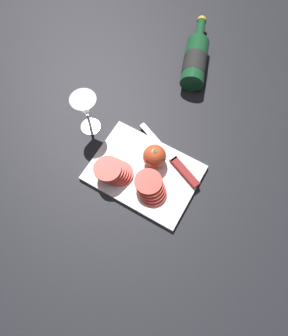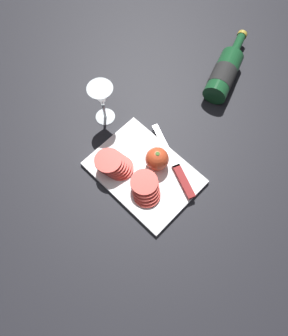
{
  "view_description": "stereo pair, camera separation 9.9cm",
  "coord_description": "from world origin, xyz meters",
  "views": [
    {
      "loc": [
        0.26,
        -0.34,
        0.95
      ],
      "look_at": [
        0.06,
        0.01,
        0.04
      ],
      "focal_mm": 35.0,
      "sensor_mm": 36.0,
      "label": 1
    },
    {
      "loc": [
        0.34,
        -0.28,
        0.95
      ],
      "look_at": [
        0.06,
        0.01,
        0.04
      ],
      "focal_mm": 35.0,
      "sensor_mm": 36.0,
      "label": 2
    }
  ],
  "objects": [
    {
      "name": "tomato_slice_stack_near",
      "position": [
        -0.01,
        -0.04,
        0.04
      ],
      "size": [
        0.11,
        0.1,
        0.05
      ],
      "color": "#D63D33",
      "rests_on": "cutting_board"
    },
    {
      "name": "cutting_board",
      "position": [
        0.06,
        0.01,
        0.01
      ],
      "size": [
        0.33,
        0.24,
        0.01
      ],
      "color": "white",
      "rests_on": "ground_plane"
    },
    {
      "name": "tomato_slice_stack_far",
      "position": [
        0.11,
        -0.03,
        0.04
      ],
      "size": [
        0.11,
        0.1,
        0.04
      ],
      "color": "#D63D33",
      "rests_on": "cutting_board"
    },
    {
      "name": "wine_glass",
      "position": [
        -0.18,
        0.07,
        0.11
      ],
      "size": [
        0.08,
        0.08,
        0.16
      ],
      "color": "silver",
      "rests_on": "ground_plane"
    },
    {
      "name": "whole_tomato",
      "position": [
        0.07,
        0.06,
        0.05
      ],
      "size": [
        0.07,
        0.07,
        0.07
      ],
      "color": "#DB4C28",
      "rests_on": "cutting_board"
    },
    {
      "name": "knife",
      "position": [
        0.15,
        0.08,
        0.02
      ],
      "size": [
        0.27,
        0.13,
        0.01
      ],
      "rotation": [
        0.0,
        0.0,
        2.75
      ],
      "color": "silver",
      "rests_on": "cutting_board"
    },
    {
      "name": "wine_bottle",
      "position": [
        0.01,
        0.46,
        0.04
      ],
      "size": [
        0.16,
        0.31,
        0.08
      ],
      "color": "#194C28",
      "rests_on": "ground_plane"
    },
    {
      "name": "ground_plane",
      "position": [
        0.0,
        0.0,
        0.0
      ],
      "size": [
        3.0,
        3.0,
        0.0
      ],
      "primitive_type": "plane",
      "color": "black"
    }
  ]
}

